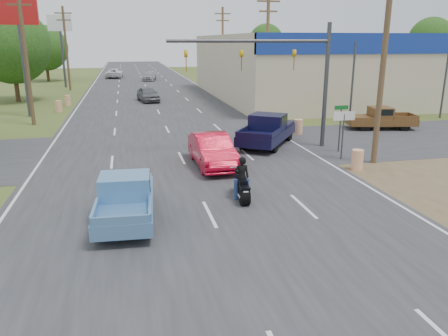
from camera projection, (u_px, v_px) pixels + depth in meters
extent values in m
cube|color=#2D2D30|center=(153.00, 100.00, 45.68)|extent=(15.00, 180.00, 0.02)
cube|color=#2D2D30|center=(177.00, 149.00, 25.07)|extent=(120.00, 10.00, 0.02)
cube|color=brown|center=(438.00, 178.00, 19.87)|extent=(8.00, 18.00, 0.01)
cube|color=#B7A88C|center=(425.00, 65.00, 51.43)|extent=(50.00, 28.00, 6.60)
cylinder|color=#4C3823|center=(383.00, 63.00, 20.96)|extent=(0.28, 0.28, 10.00)
cylinder|color=#4C3823|center=(267.00, 53.00, 37.83)|extent=(0.28, 0.28, 10.00)
cube|color=#4C3823|center=(269.00, 1.00, 36.65)|extent=(2.00, 0.14, 0.14)
cube|color=#4C3823|center=(268.00, 11.00, 36.87)|extent=(1.60, 0.14, 0.14)
cylinder|color=#4C3823|center=(223.00, 49.00, 54.69)|extent=(0.28, 0.28, 10.00)
cube|color=#4C3823|center=(223.00, 14.00, 53.51)|extent=(2.00, 0.14, 0.14)
cube|color=#4C3823|center=(223.00, 21.00, 53.74)|extent=(1.60, 0.14, 0.14)
cylinder|color=#4C3823|center=(26.00, 56.00, 31.05)|extent=(0.28, 0.28, 10.00)
cube|color=#4C3823|center=(19.00, 5.00, 30.10)|extent=(1.60, 0.14, 0.14)
cylinder|color=#4C3823|center=(66.00, 49.00, 53.53)|extent=(0.28, 0.28, 10.00)
cube|color=#4C3823|center=(63.00, 13.00, 52.35)|extent=(2.00, 0.14, 0.14)
cube|color=#4C3823|center=(64.00, 20.00, 52.58)|extent=(1.60, 0.14, 0.14)
cylinder|color=#422D19|center=(17.00, 86.00, 44.28)|extent=(0.44, 0.44, 3.24)
sphere|color=#184313|center=(11.00, 45.00, 43.17)|extent=(7.56, 7.56, 7.56)
cylinder|color=#422D19|center=(48.00, 72.00, 66.67)|extent=(0.44, 0.44, 2.88)
sphere|color=#184313|center=(45.00, 48.00, 65.68)|extent=(6.72, 6.72, 6.72)
cylinder|color=#422D19|center=(428.00, 63.00, 84.76)|extent=(0.44, 0.44, 3.60)
sphere|color=#184313|center=(431.00, 40.00, 83.53)|extent=(8.40, 8.40, 8.40)
cylinder|color=#422D19|center=(266.00, 60.00, 102.99)|extent=(0.44, 0.44, 3.42)
sphere|color=#184313|center=(266.00, 41.00, 101.81)|extent=(7.98, 7.98, 7.98)
cylinder|color=orange|center=(357.00, 160.00, 20.98)|extent=(0.56, 0.56, 1.00)
cylinder|color=orange|center=(298.00, 127.00, 29.02)|extent=(0.56, 0.56, 1.00)
cylinder|color=orange|center=(59.00, 106.00, 38.14)|extent=(0.56, 0.56, 1.00)
cylinder|color=orange|center=(68.00, 100.00, 41.95)|extent=(0.56, 0.56, 1.00)
cylinder|color=#3F3F44|center=(23.00, 60.00, 34.73)|extent=(0.30, 0.30, 9.00)
cube|color=#B21414|center=(17.00, 11.00, 33.69)|extent=(3.00, 0.35, 2.00)
cylinder|color=#3F3F44|center=(63.00, 53.00, 57.21)|extent=(0.30, 0.30, 9.00)
cube|color=white|center=(60.00, 23.00, 56.17)|extent=(3.00, 0.35, 2.00)
cylinder|color=#3F3F44|center=(343.00, 137.00, 22.70)|extent=(0.08, 0.08, 2.40)
cube|color=white|center=(344.00, 116.00, 22.39)|extent=(1.20, 0.05, 0.45)
cylinder|color=#3F3F44|center=(340.00, 131.00, 24.23)|extent=(0.08, 0.08, 2.40)
cube|color=#0C591E|center=(342.00, 108.00, 23.86)|extent=(0.80, 0.04, 0.22)
cylinder|color=#3F3F44|center=(326.00, 86.00, 24.92)|extent=(0.24, 0.24, 7.00)
cylinder|color=#3F3F44|center=(251.00, 41.00, 23.28)|extent=(9.00, 0.18, 0.18)
imported|color=gold|center=(294.00, 50.00, 23.93)|extent=(0.18, 0.40, 1.10)
imported|color=gold|center=(242.00, 50.00, 23.30)|extent=(0.18, 0.40, 1.10)
imported|color=gold|center=(186.00, 50.00, 22.68)|extent=(0.18, 0.40, 1.10)
imported|color=#B70820|center=(212.00, 151.00, 21.56)|extent=(1.81, 4.87, 1.59)
cylinder|color=black|center=(245.00, 196.00, 16.51)|extent=(0.38, 0.72, 0.69)
cylinder|color=black|center=(237.00, 184.00, 17.96)|extent=(0.17, 0.70, 0.69)
cube|color=black|center=(241.00, 182.00, 17.17)|extent=(0.32, 1.28, 0.32)
cube|color=black|center=(240.00, 175.00, 17.37)|extent=(0.31, 0.60, 0.23)
cube|color=black|center=(242.00, 181.00, 16.83)|extent=(0.35, 0.60, 0.11)
cylinder|color=white|center=(238.00, 167.00, 17.60)|extent=(0.69, 0.10, 0.05)
cube|color=white|center=(246.00, 193.00, 16.23)|extent=(0.19, 0.03, 0.13)
imported|color=black|center=(242.00, 180.00, 16.98)|extent=(0.62, 0.43, 1.64)
cylinder|color=black|center=(107.00, 197.00, 16.43)|extent=(0.32, 0.76, 0.74)
cylinder|color=black|center=(149.00, 194.00, 16.67)|extent=(0.32, 0.76, 0.74)
cylinder|color=black|center=(98.00, 228.00, 13.70)|extent=(0.32, 0.76, 0.74)
cylinder|color=black|center=(149.00, 225.00, 13.93)|extent=(0.32, 0.76, 0.74)
cube|color=#5283B1|center=(126.00, 204.00, 15.12)|extent=(2.14, 4.92, 0.48)
cube|color=#5283B1|center=(128.00, 183.00, 16.41)|extent=(1.87, 1.93, 0.17)
cube|color=#5283B1|center=(125.00, 186.00, 15.04)|extent=(1.79, 1.55, 0.79)
cube|color=black|center=(125.00, 182.00, 15.00)|extent=(1.81, 1.26, 0.42)
cube|color=#5283B1|center=(121.00, 221.00, 12.78)|extent=(1.70, 0.18, 0.28)
cylinder|color=black|center=(261.00, 132.00, 27.88)|extent=(0.75, 0.88, 0.85)
cylinder|color=black|center=(288.00, 134.00, 27.23)|extent=(0.75, 0.88, 0.85)
cylinder|color=black|center=(244.00, 142.00, 24.92)|extent=(0.75, 0.88, 0.85)
cylinder|color=black|center=(274.00, 145.00, 24.27)|extent=(0.75, 0.88, 0.85)
cube|color=#111234|center=(267.00, 134.00, 26.01)|extent=(4.91, 5.78, 0.55)
cube|color=#111234|center=(275.00, 124.00, 27.39)|extent=(2.87, 2.89, 0.19)
cube|color=#111234|center=(268.00, 122.00, 25.91)|extent=(2.56, 2.48, 0.91)
cube|color=black|center=(268.00, 119.00, 25.86)|extent=(2.41, 2.23, 0.48)
cube|color=#111234|center=(253.00, 136.00, 23.47)|extent=(1.66, 1.18, 0.32)
cylinder|color=black|center=(364.00, 126.00, 30.06)|extent=(0.76, 0.41, 0.72)
cylinder|color=black|center=(358.00, 122.00, 31.51)|extent=(0.76, 0.41, 0.72)
cylinder|color=black|center=(405.00, 126.00, 30.10)|extent=(0.76, 0.41, 0.72)
cylinder|color=black|center=(396.00, 122.00, 31.55)|extent=(0.76, 0.41, 0.72)
cube|color=brown|center=(381.00, 121.00, 30.75)|extent=(4.95, 2.71, 0.47)
cube|color=brown|center=(361.00, 117.00, 30.64)|extent=(2.09, 2.03, 0.16)
cube|color=brown|center=(380.00, 113.00, 30.57)|extent=(1.71, 1.91, 0.77)
cube|color=black|center=(381.00, 111.00, 30.54)|extent=(1.44, 1.88, 0.41)
cube|color=brown|center=(414.00, 116.00, 30.68)|extent=(0.40, 1.64, 0.27)
imported|color=#595A5E|center=(148.00, 94.00, 44.58)|extent=(2.45, 4.61, 1.49)
imported|color=#9C9CA0|center=(149.00, 76.00, 68.35)|extent=(2.61, 5.11, 1.42)
imported|color=silver|center=(114.00, 73.00, 72.88)|extent=(2.91, 5.63, 1.52)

